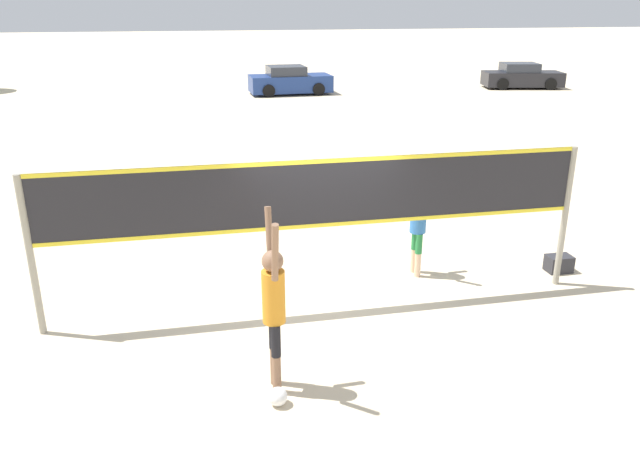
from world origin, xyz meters
The scene contains 8 objects.
ground_plane centered at (0.00, 0.00, 0.00)m, with size 200.00×200.00×0.00m, color beige.
volleyball_net centered at (0.00, 0.00, 1.73)m, with size 8.39×0.10×2.40m.
player_spiker centered at (-1.00, -2.06, 1.22)m, with size 0.28×0.73×2.30m.
player_blocker centered at (1.92, 0.87, 1.02)m, with size 0.28×0.68×1.95m.
volleyball centered at (-1.02, -2.42, 0.12)m, with size 0.23×0.23×0.23m.
gear_bag centered at (4.47, 0.46, 0.15)m, with size 0.44×0.31×0.30m.
parked_car_near centered at (3.39, 23.95, 0.66)m, with size 4.25×2.14×1.44m.
parked_car_mid centered at (16.43, 23.68, 0.62)m, with size 4.49×2.58×1.37m.
Camera 1 is at (-1.82, -8.71, 4.57)m, focal length 35.00 mm.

